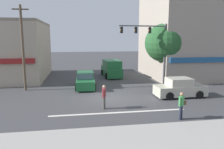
{
  "coord_description": "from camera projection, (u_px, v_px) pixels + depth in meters",
  "views": [
    {
      "loc": [
        -2.59,
        -16.92,
        4.83
      ],
      "look_at": [
        0.41,
        2.0,
        1.6
      ],
      "focal_mm": 35.0,
      "sensor_mm": 36.0,
      "label": 1
    }
  ],
  "objects": [
    {
      "name": "ground_plane",
      "position": [
        111.0,
        98.0,
        17.68
      ],
      "size": [
        120.0,
        120.0,
        0.0
      ],
      "primitive_type": "plane",
      "color": "#3D3D3F"
    },
    {
      "name": "utility_pole_near_left",
      "position": [
        23.0,
        47.0,
        19.66
      ],
      "size": [
        1.4,
        0.22,
        7.71
      ],
      "color": "brown",
      "rests_on": "ground"
    },
    {
      "name": "utility_pole_far_right",
      "position": [
        174.0,
        43.0,
        25.27
      ],
      "size": [
        1.4,
        0.22,
        8.23
      ],
      "color": "brown",
      "rests_on": "ground"
    },
    {
      "name": "van_parked_curbside",
      "position": [
        111.0,
        69.0,
        27.28
      ],
      "size": [
        2.27,
        4.71,
        2.11
      ],
      "color": "#1E6033",
      "rests_on": "ground"
    },
    {
      "name": "traffic_light_mast",
      "position": [
        153.0,
        43.0,
        21.44
      ],
      "size": [
        4.87,
        0.73,
        6.2
      ],
      "color": "#47474C",
      "rests_on": "ground"
    },
    {
      "name": "sedan_waiting_far",
      "position": [
        85.0,
        81.0,
        21.24
      ],
      "size": [
        1.97,
        4.15,
        1.58
      ],
      "color": "#1E6033",
      "rests_on": "ground"
    },
    {
      "name": "sedan_approaching_near",
      "position": [
        180.0,
        88.0,
        18.02
      ],
      "size": [
        4.13,
        1.93,
        1.58
      ],
      "color": "#B7B29E",
      "rests_on": "ground"
    },
    {
      "name": "pedestrian_foreground_with_bag",
      "position": [
        181.0,
        104.0,
        12.94
      ],
      "size": [
        0.62,
        0.54,
        1.67
      ],
      "color": "#232838",
      "rests_on": "ground"
    },
    {
      "name": "building_right_corner",
      "position": [
        198.0,
        31.0,
        27.25
      ],
      "size": [
        12.42,
        10.54,
        11.36
      ],
      "color": "gray",
      "rests_on": "ground"
    },
    {
      "name": "pedestrian_mid_crossing",
      "position": [
        104.0,
        95.0,
        14.87
      ],
      "size": [
        0.32,
        0.55,
        1.67
      ],
      "color": "#4C4742",
      "rests_on": "ground"
    },
    {
      "name": "street_tree",
      "position": [
        164.0,
        43.0,
        23.17
      ],
      "size": [
        4.09,
        4.09,
        6.34
      ],
      "color": "#4C3823",
      "rests_on": "ground"
    },
    {
      "name": "lane_marking_stripe",
      "position": [
        119.0,
        112.0,
        14.27
      ],
      "size": [
        9.0,
        0.24,
        0.01
      ],
      "primitive_type": "cube",
      "color": "silver",
      "rests_on": "ground"
    }
  ]
}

